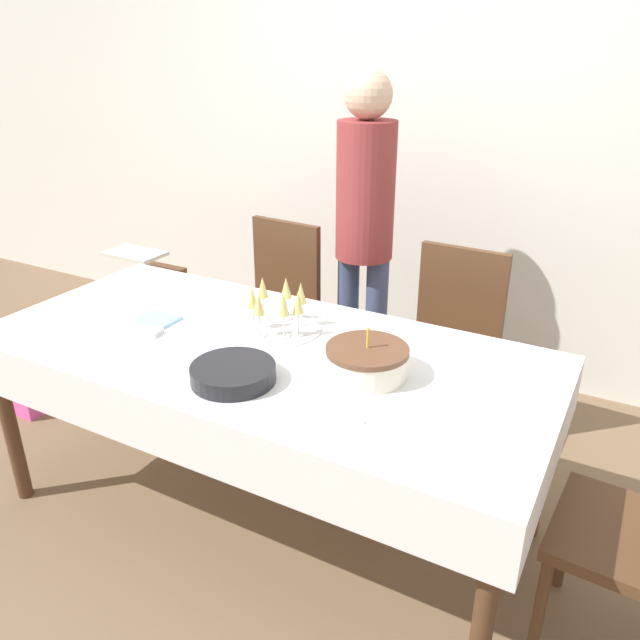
% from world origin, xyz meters
% --- Properties ---
extents(ground_plane, '(12.00, 12.00, 0.00)m').
position_xyz_m(ground_plane, '(0.00, 0.00, 0.00)').
color(ground_plane, brown).
extents(wall_back, '(8.00, 0.05, 2.70)m').
position_xyz_m(wall_back, '(0.00, 1.67, 1.35)').
color(wall_back, silver).
rests_on(wall_back, ground_plane).
extents(dining_table, '(2.10, 0.96, 0.77)m').
position_xyz_m(dining_table, '(0.00, 0.00, 0.67)').
color(dining_table, white).
rests_on(dining_table, ground_plane).
extents(dining_chair_far_left, '(0.45, 0.45, 0.97)m').
position_xyz_m(dining_chair_far_left, '(-0.46, 0.80, 0.53)').
color(dining_chair_far_left, '#51331E').
rests_on(dining_chair_far_left, ground_plane).
extents(dining_chair_far_right, '(0.44, 0.44, 0.97)m').
position_xyz_m(dining_chair_far_right, '(0.47, 0.80, 0.53)').
color(dining_chair_far_right, '#51331E').
rests_on(dining_chair_far_right, ground_plane).
extents(birthday_cake, '(0.28, 0.28, 0.18)m').
position_xyz_m(birthday_cake, '(0.43, -0.01, 0.82)').
color(birthday_cake, silver).
rests_on(birthday_cake, dining_table).
extents(champagne_tray, '(0.32, 0.32, 0.18)m').
position_xyz_m(champagne_tray, '(-0.02, 0.15, 0.86)').
color(champagne_tray, silver).
rests_on(champagne_tray, dining_table).
extents(plate_stack_main, '(0.28, 0.28, 0.06)m').
position_xyz_m(plate_stack_main, '(0.07, -0.26, 0.80)').
color(plate_stack_main, black).
rests_on(plate_stack_main, dining_table).
extents(cake_knife, '(0.30, 0.06, 0.00)m').
position_xyz_m(cake_knife, '(0.40, -0.25, 0.77)').
color(cake_knife, silver).
rests_on(cake_knife, dining_table).
extents(fork_pile, '(0.18, 0.08, 0.02)m').
position_xyz_m(fork_pile, '(-0.46, -0.12, 0.78)').
color(fork_pile, silver).
rests_on(fork_pile, dining_table).
extents(napkin_pile, '(0.15, 0.15, 0.01)m').
position_xyz_m(napkin_pile, '(-0.48, -0.02, 0.78)').
color(napkin_pile, '#8CC6E0').
rests_on(napkin_pile, dining_table).
extents(person_standing, '(0.28, 0.28, 1.68)m').
position_xyz_m(person_standing, '(-0.06, 1.00, 1.02)').
color(person_standing, '#3F4C72').
rests_on(person_standing, ground_plane).
extents(high_chair, '(0.33, 0.35, 0.71)m').
position_xyz_m(high_chair, '(-1.35, 0.83, 0.48)').
color(high_chair, '#51331E').
rests_on(high_chair, ground_plane).
extents(gift_bag, '(0.26, 0.15, 0.24)m').
position_xyz_m(gift_bag, '(-1.57, 0.06, 0.12)').
color(gift_bag, '#E559B2').
rests_on(gift_bag, ground_plane).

